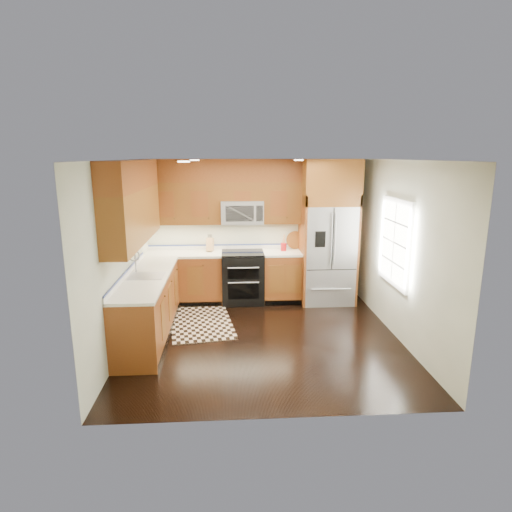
{
  "coord_description": "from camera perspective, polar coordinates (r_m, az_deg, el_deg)",
  "views": [
    {
      "loc": [
        -0.47,
        -5.9,
        2.66
      ],
      "look_at": [
        -0.07,
        0.6,
        1.12
      ],
      "focal_mm": 30.0,
      "sensor_mm": 36.0,
      "label": 1
    }
  ],
  "objects": [
    {
      "name": "wall_right",
      "position": [
        6.55,
        18.78,
        0.56
      ],
      "size": [
        0.02,
        4.0,
        2.6
      ],
      "primitive_type": "cube",
      "color": "silver",
      "rests_on": "ground"
    },
    {
      "name": "ground",
      "position": [
        6.49,
        0.99,
        -10.92
      ],
      "size": [
        4.0,
        4.0,
        0.0
      ],
      "primitive_type": "plane",
      "color": "black",
      "rests_on": "ground"
    },
    {
      "name": "range",
      "position": [
        7.89,
        -1.76,
        -2.87
      ],
      "size": [
        0.76,
        0.67,
        0.95
      ],
      "color": "black",
      "rests_on": "ground"
    },
    {
      "name": "knife_block",
      "position": [
        7.9,
        -6.14,
        1.56
      ],
      "size": [
        0.14,
        0.18,
        0.32
      ],
      "color": "tan",
      "rests_on": "countertop"
    },
    {
      "name": "upper_cabinets",
      "position": [
        7.05,
        -9.1,
        7.94
      ],
      "size": [
        2.85,
        3.0,
        1.15
      ],
      "color": "brown",
      "rests_on": "ground"
    },
    {
      "name": "utensil_crock",
      "position": [
        7.9,
        3.7,
        1.45
      ],
      "size": [
        0.13,
        0.13,
        0.3
      ],
      "color": "red",
      "rests_on": "countertop"
    },
    {
      "name": "cutting_board",
      "position": [
        8.12,
        5.23,
        1.07
      ],
      "size": [
        0.34,
        0.34,
        0.02
      ],
      "primitive_type": "cylinder",
      "rotation": [
        0.0,
        0.0,
        -0.02
      ],
      "color": "brown",
      "rests_on": "countertop"
    },
    {
      "name": "wall_left",
      "position": [
        6.25,
        -17.57,
        0.06
      ],
      "size": [
        0.02,
        4.0,
        2.6
      ],
      "primitive_type": "cube",
      "color": "silver",
      "rests_on": "ground"
    },
    {
      "name": "sink_faucet",
      "position": [
        6.48,
        -14.63,
        -2.09
      ],
      "size": [
        0.54,
        0.44,
        0.37
      ],
      "color": "#B2B2B7",
      "rests_on": "countertop"
    },
    {
      "name": "countertop",
      "position": [
        7.16,
        -8.35,
        -0.94
      ],
      "size": [
        2.86,
        3.01,
        0.04
      ],
      "color": "white",
      "rests_on": "base_cabinets"
    },
    {
      "name": "rug",
      "position": [
        7.13,
        -7.33,
        -8.69
      ],
      "size": [
        1.19,
        1.73,
        0.01
      ],
      "primitive_type": "cube",
      "rotation": [
        0.0,
        0.0,
        0.15
      ],
      "color": "black",
      "rests_on": "ground"
    },
    {
      "name": "refrigerator",
      "position": [
        7.86,
        9.59,
        3.14
      ],
      "size": [
        0.98,
        0.75,
        2.6
      ],
      "color": "#B2B2B7",
      "rests_on": "ground"
    },
    {
      "name": "microwave",
      "position": [
        7.77,
        -1.86,
        5.87
      ],
      "size": [
        0.76,
        0.4,
        0.42
      ],
      "color": "#B2B2B7",
      "rests_on": "ground"
    },
    {
      "name": "wall_back",
      "position": [
        8.03,
        -0.09,
        3.52
      ],
      "size": [
        4.0,
        0.02,
        2.6
      ],
      "primitive_type": "cube",
      "color": "silver",
      "rests_on": "ground"
    },
    {
      "name": "window",
      "position": [
        6.7,
        18.02,
        1.77
      ],
      "size": [
        0.04,
        1.1,
        1.3
      ],
      "color": "white",
      "rests_on": "ground"
    },
    {
      "name": "base_cabinets",
      "position": [
        7.19,
        -9.43,
        -4.81
      ],
      "size": [
        2.85,
        3.0,
        0.9
      ],
      "color": "brown",
      "rests_on": "ground"
    }
  ]
}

